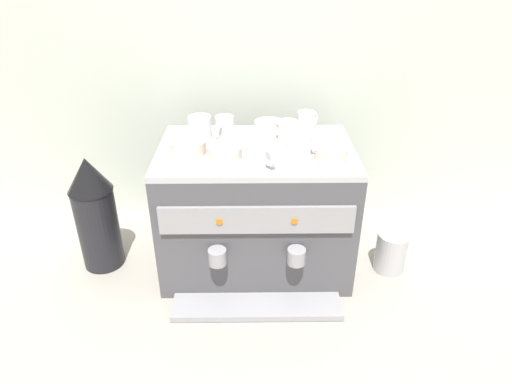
{
  "coord_description": "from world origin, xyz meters",
  "views": [
    {
      "loc": [
        -0.02,
        -1.31,
        1.02
      ],
      "look_at": [
        0.0,
        0.0,
        0.28
      ],
      "focal_mm": 31.33,
      "sensor_mm": 36.0,
      "label": 1
    }
  ],
  "objects_px": {
    "ceramic_bowl_0": "(188,147)",
    "ceramic_bowl_2": "(225,152)",
    "ceramic_cup_3": "(307,122)",
    "espresso_machine": "(256,209)",
    "ceramic_cup_4": "(302,140)",
    "ceramic_cup_0": "(259,152)",
    "ceramic_bowl_3": "(269,128)",
    "ceramic_cup_1": "(224,129)",
    "ceramic_bowl_1": "(332,155)",
    "milk_pitcher": "(391,252)",
    "ceramic_cup_2": "(199,127)",
    "ceramic_cup_5": "(287,131)",
    "coffee_grinder": "(95,213)"
  },
  "relations": [
    {
      "from": "ceramic_bowl_0",
      "to": "ceramic_bowl_2",
      "type": "bearing_deg",
      "value": -18.58
    },
    {
      "from": "ceramic_cup_3",
      "to": "ceramic_bowl_0",
      "type": "distance_m",
      "value": 0.42
    },
    {
      "from": "espresso_machine",
      "to": "ceramic_cup_4",
      "type": "distance_m",
      "value": 0.3
    },
    {
      "from": "ceramic_cup_0",
      "to": "ceramic_bowl_3",
      "type": "height_order",
      "value": "ceramic_cup_0"
    },
    {
      "from": "ceramic_cup_4",
      "to": "ceramic_bowl_2",
      "type": "bearing_deg",
      "value": -170.18
    },
    {
      "from": "ceramic_cup_1",
      "to": "ceramic_bowl_2",
      "type": "relative_size",
      "value": 0.94
    },
    {
      "from": "ceramic_cup_0",
      "to": "ceramic_cup_4",
      "type": "height_order",
      "value": "ceramic_cup_4"
    },
    {
      "from": "ceramic_cup_0",
      "to": "ceramic_bowl_1",
      "type": "distance_m",
      "value": 0.22
    },
    {
      "from": "espresso_machine",
      "to": "ceramic_bowl_2",
      "type": "distance_m",
      "value": 0.27
    },
    {
      "from": "ceramic_cup_4",
      "to": "milk_pitcher",
      "type": "height_order",
      "value": "ceramic_cup_4"
    },
    {
      "from": "ceramic_cup_3",
      "to": "ceramic_bowl_2",
      "type": "height_order",
      "value": "ceramic_cup_3"
    },
    {
      "from": "ceramic_bowl_2",
      "to": "ceramic_cup_1",
      "type": "bearing_deg",
      "value": 93.18
    },
    {
      "from": "ceramic_cup_0",
      "to": "ceramic_cup_3",
      "type": "bearing_deg",
      "value": 55.68
    },
    {
      "from": "ceramic_cup_2",
      "to": "ceramic_cup_1",
      "type": "bearing_deg",
      "value": -10.94
    },
    {
      "from": "ceramic_cup_2",
      "to": "ceramic_cup_5",
      "type": "xyz_separation_m",
      "value": [
        0.29,
        -0.04,
        -0.0
      ]
    },
    {
      "from": "ceramic_cup_2",
      "to": "ceramic_cup_3",
      "type": "relative_size",
      "value": 1.23
    },
    {
      "from": "ceramic_bowl_1",
      "to": "ceramic_cup_3",
      "type": "bearing_deg",
      "value": 102.4
    },
    {
      "from": "ceramic_cup_1",
      "to": "ceramic_cup_4",
      "type": "distance_m",
      "value": 0.27
    },
    {
      "from": "ceramic_bowl_1",
      "to": "coffee_grinder",
      "type": "distance_m",
      "value": 0.82
    },
    {
      "from": "ceramic_cup_3",
      "to": "ceramic_bowl_1",
      "type": "xyz_separation_m",
      "value": [
        0.05,
        -0.23,
        -0.02
      ]
    },
    {
      "from": "espresso_machine",
      "to": "ceramic_cup_2",
      "type": "xyz_separation_m",
      "value": [
        -0.19,
        0.09,
        0.26
      ]
    },
    {
      "from": "espresso_machine",
      "to": "ceramic_cup_2",
      "type": "distance_m",
      "value": 0.34
    },
    {
      "from": "ceramic_cup_4",
      "to": "milk_pitcher",
      "type": "bearing_deg",
      "value": -4.43
    },
    {
      "from": "ceramic_bowl_3",
      "to": "ceramic_cup_3",
      "type": "bearing_deg",
      "value": 2.06
    },
    {
      "from": "ceramic_cup_2",
      "to": "coffee_grinder",
      "type": "distance_m",
      "value": 0.46
    },
    {
      "from": "ceramic_bowl_0",
      "to": "milk_pitcher",
      "type": "xyz_separation_m",
      "value": [
        0.68,
        -0.02,
        -0.39
      ]
    },
    {
      "from": "ceramic_cup_5",
      "to": "ceramic_bowl_2",
      "type": "relative_size",
      "value": 0.83
    },
    {
      "from": "ceramic_cup_2",
      "to": "ceramic_bowl_0",
      "type": "bearing_deg",
      "value": -101.54
    },
    {
      "from": "ceramic_cup_2",
      "to": "coffee_grinder",
      "type": "xyz_separation_m",
      "value": [
        -0.36,
        -0.1,
        -0.27
      ]
    },
    {
      "from": "ceramic_cup_0",
      "to": "milk_pitcher",
      "type": "xyz_separation_m",
      "value": [
        0.46,
        0.05,
        -0.41
      ]
    },
    {
      "from": "ceramic_cup_3",
      "to": "ceramic_bowl_0",
      "type": "relative_size",
      "value": 0.76
    },
    {
      "from": "ceramic_cup_5",
      "to": "ceramic_bowl_1",
      "type": "height_order",
      "value": "ceramic_cup_5"
    },
    {
      "from": "ceramic_cup_2",
      "to": "ceramic_bowl_0",
      "type": "distance_m",
      "value": 0.12
    },
    {
      "from": "espresso_machine",
      "to": "ceramic_bowl_3",
      "type": "distance_m",
      "value": 0.28
    },
    {
      "from": "ceramic_cup_1",
      "to": "ceramic_bowl_2",
      "type": "xyz_separation_m",
      "value": [
        0.01,
        -0.14,
        -0.02
      ]
    },
    {
      "from": "ceramic_bowl_0",
      "to": "coffee_grinder",
      "type": "xyz_separation_m",
      "value": [
        -0.34,
        0.02,
        -0.25
      ]
    },
    {
      "from": "espresso_machine",
      "to": "ceramic_bowl_1",
      "type": "relative_size",
      "value": 6.51
    },
    {
      "from": "ceramic_bowl_1",
      "to": "ceramic_bowl_2",
      "type": "relative_size",
      "value": 0.9
    },
    {
      "from": "ceramic_bowl_0",
      "to": "espresso_machine",
      "type": "bearing_deg",
      "value": 7.88
    },
    {
      "from": "ceramic_cup_5",
      "to": "ceramic_bowl_1",
      "type": "distance_m",
      "value": 0.19
    },
    {
      "from": "ceramic_cup_1",
      "to": "ceramic_cup_5",
      "type": "relative_size",
      "value": 1.13
    },
    {
      "from": "ceramic_cup_2",
      "to": "ceramic_cup_4",
      "type": "distance_m",
      "value": 0.35
    },
    {
      "from": "ceramic_cup_0",
      "to": "ceramic_cup_1",
      "type": "xyz_separation_m",
      "value": [
        -0.11,
        0.18,
        0.0
      ]
    },
    {
      "from": "espresso_machine",
      "to": "ceramic_cup_1",
      "type": "xyz_separation_m",
      "value": [
        -0.1,
        0.07,
        0.26
      ]
    },
    {
      "from": "ceramic_cup_2",
      "to": "ceramic_bowl_0",
      "type": "relative_size",
      "value": 0.94
    },
    {
      "from": "ceramic_cup_5",
      "to": "coffee_grinder",
      "type": "xyz_separation_m",
      "value": [
        -0.65,
        -0.06,
        -0.27
      ]
    },
    {
      "from": "ceramic_cup_1",
      "to": "ceramic_cup_2",
      "type": "distance_m",
      "value": 0.08
    },
    {
      "from": "espresso_machine",
      "to": "ceramic_bowl_1",
      "type": "height_order",
      "value": "ceramic_bowl_1"
    },
    {
      "from": "ceramic_cup_0",
      "to": "ceramic_cup_1",
      "type": "height_order",
      "value": "ceramic_cup_1"
    },
    {
      "from": "ceramic_cup_4",
      "to": "espresso_machine",
      "type": "bearing_deg",
      "value": 169.25
    }
  ]
}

